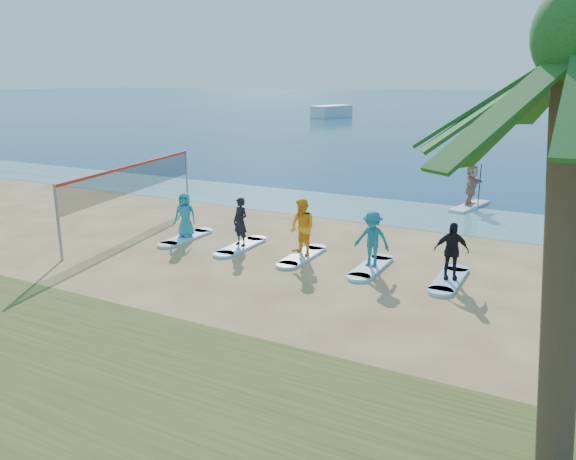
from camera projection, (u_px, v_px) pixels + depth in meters
The scene contains 17 objects.
ground at pixel (213, 275), 16.75m from camera, with size 600.00×600.00×0.00m, color tan.
shallow_water at pixel (347, 207), 25.69m from camera, with size 600.00×600.00×0.00m, color teal.
ocean at pixel (555, 101), 153.07m from camera, with size 600.00×600.00×0.00m, color navy.
volleyball_net at pixel (133, 179), 21.75m from camera, with size 1.89×8.91×2.50m.
paddleboard at pixel (470, 206), 25.54m from camera, with size 0.70×3.00×0.12m, color silver.
paddleboarder at pixel (471, 185), 25.28m from camera, with size 1.71×0.54×1.84m, color tan.
boat_offshore_a at pixel (331, 117), 86.65m from camera, with size 2.82×7.13×1.79m, color silver.
surfboard_0 at pixel (186, 238), 20.52m from camera, with size 0.70×2.20×0.09m, color #A4D4FF.
student_0 at pixel (185, 215), 20.30m from camera, with size 0.79×0.52×1.62m, color teal.
surfboard_1 at pixel (241, 246), 19.44m from camera, with size 0.70×2.20×0.09m, color #A4D4FF.
student_1 at pixel (240, 222), 19.21m from camera, with size 0.61×0.40×1.68m, color black.
surfboard_2 at pixel (302, 256), 18.36m from camera, with size 0.70×2.20×0.09m, color #A4D4FF.
student_2 at pixel (302, 227), 18.11m from camera, with size 0.90×0.70×1.86m, color #FCA71A.
surfboard_3 at pixel (371, 267), 17.28m from camera, with size 0.70×2.20×0.09m, color #A4D4FF.
student_3 at pixel (372, 239), 17.04m from camera, with size 1.11×0.64×1.72m, color #1A7081.
surfboard_4 at pixel (449, 280), 16.20m from camera, with size 0.70×2.20×0.09m, color #A4D4FF.
student_4 at pixel (451, 251), 15.97m from camera, with size 0.98×0.41×1.66m, color black.
Camera 1 is at (9.44, -12.90, 5.64)m, focal length 35.00 mm.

